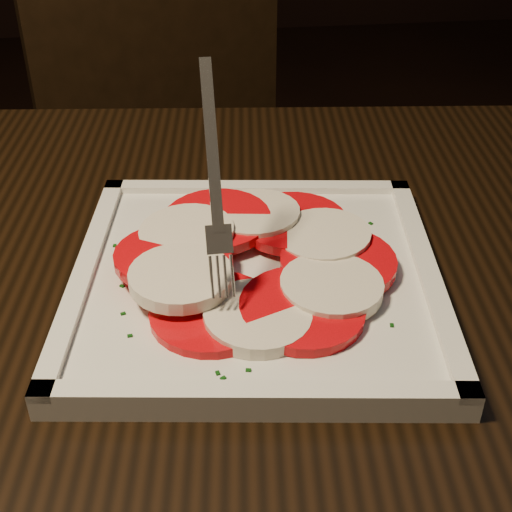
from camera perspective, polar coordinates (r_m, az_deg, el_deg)
name	(u,v)px	position (r m, az deg, el deg)	size (l,w,h in m)	color
table	(349,418)	(0.59, 7.43, -12.70)	(1.28, 0.92, 0.75)	black
chair	(184,167)	(1.21, -5.78, 7.13)	(0.53, 0.53, 0.93)	black
plate	(256,280)	(0.54, 0.00, -1.97)	(0.27, 0.27, 0.01)	white
caprese_salad	(256,260)	(0.53, 0.00, -0.36)	(0.22, 0.22, 0.03)	red
fork	(213,170)	(0.48, -3.49, 6.88)	(0.03, 0.09, 0.14)	white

